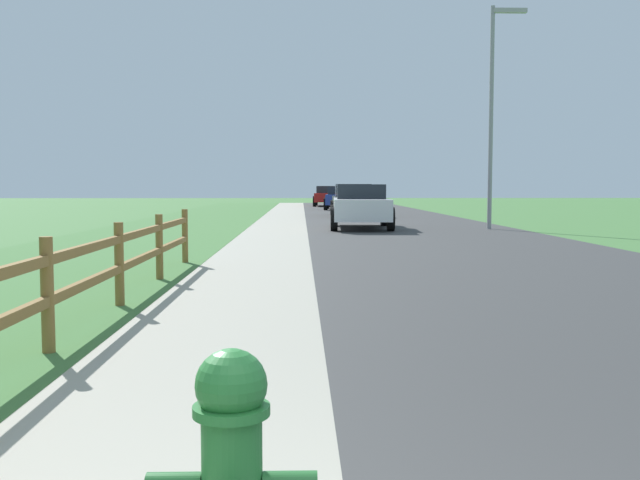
# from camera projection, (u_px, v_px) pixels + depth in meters

# --- Properties ---
(ground_plane) EXTENTS (120.00, 120.00, 0.00)m
(ground_plane) POSITION_uv_depth(u_px,v_px,m) (306.00, 225.00, 26.38)
(ground_plane) COLOR #45783B
(road_asphalt) EXTENTS (7.00, 66.00, 0.01)m
(road_asphalt) POSITION_uv_depth(u_px,v_px,m) (395.00, 222.00, 28.47)
(road_asphalt) COLOR #3A3A3A
(road_asphalt) RESTS_ON ground
(curb_concrete) EXTENTS (6.00, 66.00, 0.01)m
(curb_concrete) POSITION_uv_depth(u_px,v_px,m) (229.00, 222.00, 28.30)
(curb_concrete) COLOR #A8A291
(curb_concrete) RESTS_ON ground
(grass_verge) EXTENTS (5.00, 66.00, 0.00)m
(grass_verge) POSITION_uv_depth(u_px,v_px,m) (191.00, 222.00, 28.26)
(grass_verge) COLOR #45783B
(grass_verge) RESTS_ON ground
(fire_hydrant) EXTENTS (0.60, 0.49, 0.85)m
(fire_hydrant) POSITION_uv_depth(u_px,v_px,m) (232.00, 466.00, 2.53)
(fire_hydrant) COLOR #287233
(fire_hydrant) RESTS_ON ground
(rail_fence) EXTENTS (0.11, 12.23, 0.99)m
(rail_fence) POSITION_uv_depth(u_px,v_px,m) (89.00, 269.00, 7.32)
(rail_fence) COLOR olive
(rail_fence) RESTS_ON ground
(parked_suv_white) EXTENTS (2.16, 4.86, 1.48)m
(parked_suv_white) POSITION_uv_depth(u_px,v_px,m) (361.00, 206.00, 24.33)
(parked_suv_white) COLOR white
(parked_suv_white) RESTS_ON ground
(parked_car_black) EXTENTS (2.15, 4.91, 1.51)m
(parked_car_black) POSITION_uv_depth(u_px,v_px,m) (353.00, 200.00, 34.32)
(parked_car_black) COLOR black
(parked_car_black) RESTS_ON ground
(parked_car_blue) EXTENTS (2.21, 4.41, 1.38)m
(parked_car_blue) POSITION_uv_depth(u_px,v_px,m) (341.00, 198.00, 43.98)
(parked_car_blue) COLOR navy
(parked_car_blue) RESTS_ON ground
(parked_car_red) EXTENTS (2.24, 4.80, 1.43)m
(parked_car_red) POSITION_uv_depth(u_px,v_px,m) (328.00, 196.00, 51.47)
(parked_car_red) COLOR maroon
(parked_car_red) RESTS_ON ground
(street_lamp) EXTENTS (1.17, 0.20, 7.23)m
(street_lamp) POSITION_uv_depth(u_px,v_px,m) (494.00, 100.00, 23.60)
(street_lamp) COLOR gray
(street_lamp) RESTS_ON ground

